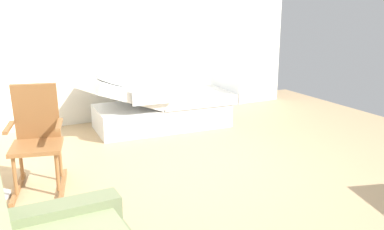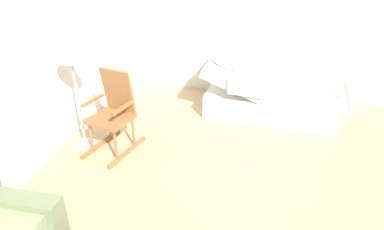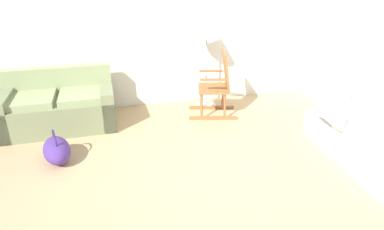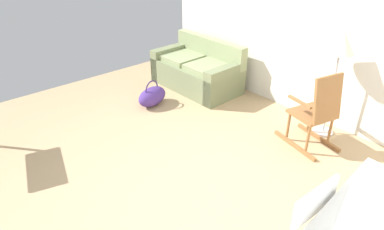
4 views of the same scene
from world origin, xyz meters
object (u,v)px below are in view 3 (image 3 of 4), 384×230
floor_lamp (207,35)px  duffel_bag (57,150)px  couch (59,108)px  rocking_chair (218,85)px  hospital_bed (378,143)px

floor_lamp → duffel_bag: size_ratio=2.38×
couch → rocking_chair: size_ratio=1.54×
couch → floor_lamp: size_ratio=1.09×
duffel_bag → rocking_chair: bearing=20.6°
floor_lamp → duffel_bag: (-2.32, -1.33, -1.07)m
hospital_bed → floor_lamp: 2.94m
floor_lamp → hospital_bed: bearing=-57.9°
hospital_bed → couch: size_ratio=1.34×
couch → floor_lamp: (2.37, 0.29, 0.92)m
rocking_chair → duffel_bag: size_ratio=1.69×
couch → floor_lamp: floor_lamp is taller
hospital_bed → couch: bearing=151.8°
rocking_chair → floor_lamp: floor_lamp is taller
couch → rocking_chair: (2.44, -0.14, 0.20)m
hospital_bed → rocking_chair: (-1.41, 1.93, 0.21)m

